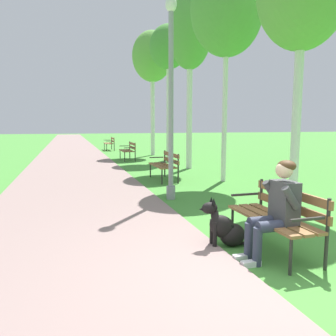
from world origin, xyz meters
The scene contains 13 objects.
ground_plane centered at (0.00, 0.00, 0.00)m, with size 120.00×120.00×0.00m, color #478E38.
paved_path centered at (-2.10, 24.00, 0.02)m, with size 3.49×60.00×0.04m, color gray.
park_bench_near centered at (0.36, 0.69, 0.51)m, with size 0.55×1.50×0.85m.
park_bench_mid centered at (0.53, 6.60, 0.51)m, with size 0.55×1.50×0.85m.
park_bench_far centered at (0.46, 12.61, 0.51)m, with size 0.55×1.50×0.85m.
park_bench_furthest centered at (0.36, 19.00, 0.51)m, with size 0.55×1.50×0.85m.
person_seated_on_near_bench centered at (0.16, 0.43, 0.68)m, with size 0.74×0.49×1.25m.
dog_black centered at (-0.23, 1.02, 0.26)m, with size 0.83×0.30×0.71m.
lamp_post_near centered at (-0.08, 4.07, 2.25)m, with size 0.24×0.24×4.35m.
birch_tree_third centered at (2.14, 5.94, 4.84)m, with size 2.07×1.85×6.15m.
birch_tree_fourth centered at (2.15, 8.95, 4.98)m, with size 1.59×1.74×6.42m.
birch_tree_fifth centered at (2.29, 12.12, 5.12)m, with size 1.74×1.76×6.19m.
birch_tree_sixth centered at (2.20, 14.80, 5.21)m, with size 2.15×1.85×6.60m.
Camera 1 is at (-2.27, -3.02, 1.68)m, focal length 35.74 mm.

